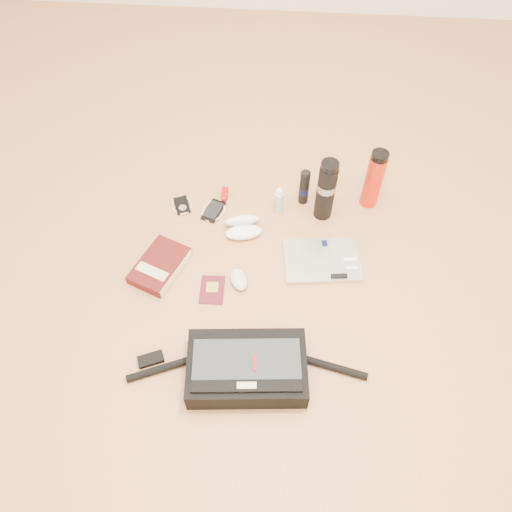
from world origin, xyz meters
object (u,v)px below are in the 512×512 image
Objects in this scene: book at (160,266)px; thermos_red at (374,179)px; thermos_black at (326,190)px; messenger_bag at (246,368)px; laptop at (322,261)px.

thermos_red is at bearing 48.92° from book.
thermos_red is (0.19, 0.08, -0.01)m from thermos_black.
messenger_bag is at bearing -25.17° from book.
thermos_red reaches higher than messenger_bag.
book is at bearing -152.20° from thermos_black.
thermos_red is (0.44, 0.80, 0.09)m from messenger_bag.
thermos_black is 0.21m from thermos_red.
thermos_red is at bearing 52.77° from laptop.
laptop is 1.13× the size of thermos_red.
laptop is 1.08× the size of thermos_black.
thermos_red is (0.80, 0.40, 0.12)m from book.
messenger_bag is 0.77m from thermos_black.
laptop is at bearing -89.87° from thermos_black.
thermos_black is (0.61, 0.32, 0.12)m from book.
thermos_black reaches higher than book.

